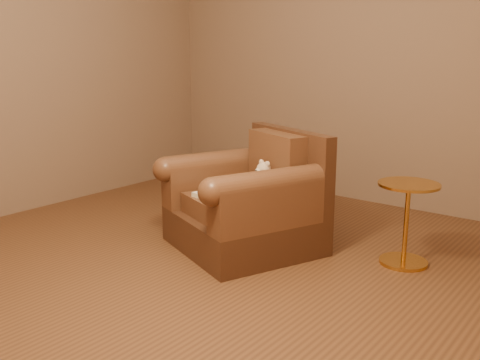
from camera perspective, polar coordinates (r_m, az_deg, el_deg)
The scene contains 5 objects.
floor at distance 3.55m, azimuth -3.50°, elevation -8.60°, with size 4.00×4.00×0.00m, color brown.
armchair at distance 3.71m, azimuth 0.96°, elevation -2.53°, with size 1.15×1.12×0.81m.
teddy_bear at distance 3.67m, azimuth 2.28°, elevation -0.08°, with size 0.17×0.20×0.24m.
guidebook at distance 3.55m, azimuth -1.67°, elevation -1.78°, with size 0.42×0.29×0.03m.
side_table at distance 3.57m, azimuth 17.32°, elevation -4.19°, with size 0.38×0.38×0.54m.
Camera 1 is at (2.20, -2.45, 1.33)m, focal length 40.00 mm.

